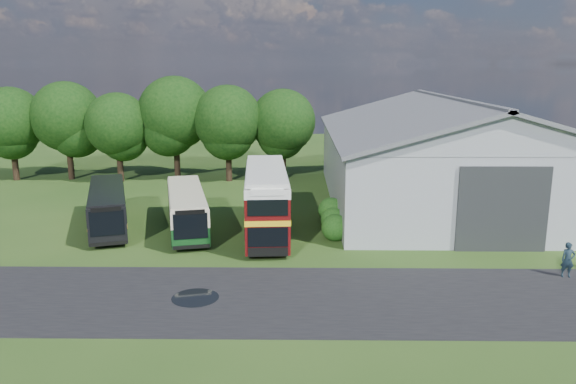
{
  "coord_description": "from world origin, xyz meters",
  "views": [
    {
      "loc": [
        3.11,
        -27.22,
        10.6
      ],
      "look_at": [
        2.67,
        8.0,
        2.56
      ],
      "focal_mm": 35.0,
      "sensor_mm": 36.0,
      "label": 1
    }
  ],
  "objects_px": {
    "bus_dark_single": "(108,207)",
    "visitor_a": "(568,260)",
    "storage_shed": "(448,149)",
    "bus_green_single": "(187,209)",
    "bus_maroon_double": "(266,202)"
  },
  "relations": [
    {
      "from": "storage_shed",
      "to": "bus_green_single",
      "type": "relative_size",
      "value": 2.48
    },
    {
      "from": "storage_shed",
      "to": "bus_maroon_double",
      "type": "bearing_deg",
      "value": -146.71
    },
    {
      "from": "bus_maroon_double",
      "to": "visitor_a",
      "type": "bearing_deg",
      "value": -28.29
    },
    {
      "from": "bus_dark_single",
      "to": "bus_maroon_double",
      "type": "bearing_deg",
      "value": -25.63
    },
    {
      "from": "bus_green_single",
      "to": "bus_dark_single",
      "type": "height_order",
      "value": "bus_dark_single"
    },
    {
      "from": "storage_shed",
      "to": "bus_maroon_double",
      "type": "height_order",
      "value": "storage_shed"
    },
    {
      "from": "bus_green_single",
      "to": "bus_dark_single",
      "type": "relative_size",
      "value": 1.0
    },
    {
      "from": "bus_green_single",
      "to": "storage_shed",
      "type": "bearing_deg",
      "value": 9.47
    },
    {
      "from": "bus_green_single",
      "to": "bus_maroon_double",
      "type": "distance_m",
      "value": 5.39
    },
    {
      "from": "storage_shed",
      "to": "bus_green_single",
      "type": "distance_m",
      "value": 20.73
    },
    {
      "from": "bus_dark_single",
      "to": "visitor_a",
      "type": "distance_m",
      "value": 27.57
    },
    {
      "from": "storage_shed",
      "to": "bus_dark_single",
      "type": "bearing_deg",
      "value": -162.7
    },
    {
      "from": "storage_shed",
      "to": "bus_green_single",
      "type": "height_order",
      "value": "storage_shed"
    },
    {
      "from": "bus_maroon_double",
      "to": "storage_shed",
      "type": "bearing_deg",
      "value": 29.48
    },
    {
      "from": "storage_shed",
      "to": "visitor_a",
      "type": "relative_size",
      "value": 13.68
    }
  ]
}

